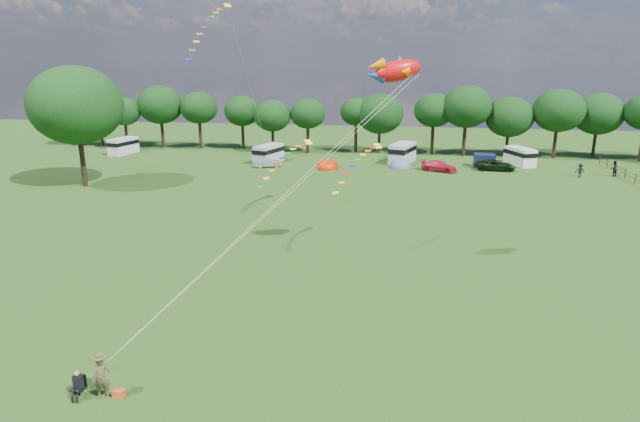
# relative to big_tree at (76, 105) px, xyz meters

# --- Properties ---
(ground_plane) EXTENTS (180.00, 180.00, 0.00)m
(ground_plane) POSITION_rel_big_tree_xyz_m (30.00, -28.00, -9.02)
(ground_plane) COLOR black
(ground_plane) RESTS_ON ground
(tree_line) EXTENTS (102.98, 10.98, 10.27)m
(tree_line) POSITION_rel_big_tree_xyz_m (35.30, 26.99, -2.67)
(tree_line) COLOR black
(tree_line) RESTS_ON ground
(big_tree) EXTENTS (10.00, 10.00, 13.28)m
(big_tree) POSITION_rel_big_tree_xyz_m (0.00, 0.00, 0.00)
(big_tree) COLOR black
(big_tree) RESTS_ON ground
(car_b) EXTENTS (3.69, 2.61, 1.22)m
(car_b) POSITION_rel_big_tree_xyz_m (17.63, 14.08, -8.41)
(car_b) COLOR gray
(car_b) RESTS_ON ground
(car_c) EXTENTS (4.77, 3.37, 1.32)m
(car_c) POSITION_rel_big_tree_xyz_m (40.02, 14.79, -8.36)
(car_c) COLOR #B91A32
(car_c) RESTS_ON ground
(car_d) EXTENTS (5.12, 2.64, 1.35)m
(car_d) POSITION_rel_big_tree_xyz_m (47.31, 16.51, -8.34)
(car_d) COLOR black
(car_d) RESTS_ON ground
(campervan_a) EXTENTS (3.01, 5.21, 2.40)m
(campervan_a) POSITION_rel_big_tree_xyz_m (-6.55, 20.78, -7.73)
(campervan_a) COLOR silver
(campervan_a) RESTS_ON ground
(campervan_b) EXTENTS (3.59, 5.44, 2.47)m
(campervan_b) POSITION_rel_big_tree_xyz_m (16.94, 17.28, -7.69)
(campervan_b) COLOR #B4B4B6
(campervan_b) RESTS_ON ground
(campervan_c) EXTENTS (3.89, 5.99, 2.71)m
(campervan_c) POSITION_rel_big_tree_xyz_m (35.31, 19.90, -7.56)
(campervan_c) COLOR #B7B7B9
(campervan_c) RESTS_ON ground
(campervan_d) EXTENTS (3.80, 5.23, 2.36)m
(campervan_d) POSITION_rel_big_tree_xyz_m (51.05, 20.74, -7.75)
(campervan_d) COLOR silver
(campervan_d) RESTS_ON ground
(tent_orange) EXTENTS (3.07, 3.36, 2.40)m
(tent_orange) POSITION_rel_big_tree_xyz_m (25.60, 14.42, -9.00)
(tent_orange) COLOR #C51D00
(tent_orange) RESTS_ON ground
(tent_greyblue) EXTENTS (3.20, 3.50, 2.38)m
(tent_greyblue) POSITION_rel_big_tree_xyz_m (35.08, 16.44, -9.00)
(tent_greyblue) COLOR #475C69
(tent_greyblue) RESTS_ON ground
(awning_navy) EXTENTS (2.94, 2.47, 1.73)m
(awning_navy) POSITION_rel_big_tree_xyz_m (46.15, 18.69, -8.15)
(awning_navy) COLOR black
(awning_navy) RESTS_ON ground
(kite_flyer) EXTENTS (0.80, 0.65, 1.89)m
(kite_flyer) POSITION_rel_big_tree_xyz_m (23.23, -36.14, -8.07)
(kite_flyer) COLOR #4E4629
(kite_flyer) RESTS_ON ground
(camp_chair) EXTENTS (0.56, 0.56, 1.29)m
(camp_chair) POSITION_rel_big_tree_xyz_m (22.25, -36.30, -8.25)
(camp_chair) COLOR #99999E
(camp_chair) RESTS_ON ground
(kite_bag) EXTENTS (0.50, 0.35, 0.34)m
(kite_bag) POSITION_rel_big_tree_xyz_m (23.84, -36.00, -8.85)
(kite_bag) COLOR #D24A22
(kite_bag) RESTS_ON ground
(fish_kite) EXTENTS (3.75, 2.31, 1.97)m
(fish_kite) POSITION_rel_big_tree_xyz_m (34.58, -19.81, 4.14)
(fish_kite) COLOR red
(fish_kite) RESTS_ON ground
(streamer_kite_a) EXTENTS (3.45, 5.63, 5.80)m
(streamer_kite_a) POSITION_rel_big_tree_xyz_m (15.28, 1.55, 8.47)
(streamer_kite_a) COLOR #FFF811
(streamer_kite_a) RESTS_ON ground
(streamer_kite_b) EXTENTS (4.37, 4.78, 3.84)m
(streamer_kite_b) POSITION_rel_big_tree_xyz_m (24.95, -6.23, -3.81)
(streamer_kite_b) COLOR #FFFB31
(streamer_kite_b) RESTS_ON ground
(streamer_kite_c) EXTENTS (3.11, 4.88, 2.77)m
(streamer_kite_c) POSITION_rel_big_tree_xyz_m (32.51, -17.27, -1.97)
(streamer_kite_c) COLOR yellow
(streamer_kite_c) RESTS_ON ground
(walker_a) EXTENTS (1.12, 0.98, 1.96)m
(walker_a) POSITION_rel_big_tree_xyz_m (60.99, 14.97, -8.04)
(walker_a) COLOR black
(walker_a) RESTS_ON ground
(walker_b) EXTENTS (1.09, 0.51, 1.68)m
(walker_b) POSITION_rel_big_tree_xyz_m (56.72, 13.62, -8.18)
(walker_b) COLOR black
(walker_b) RESTS_ON ground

